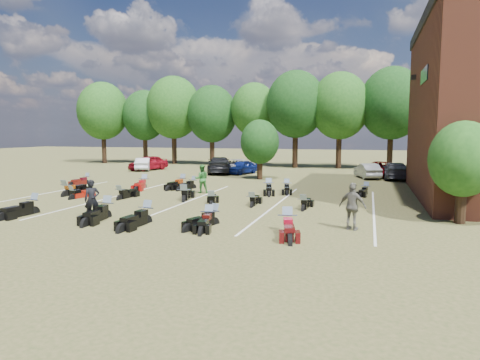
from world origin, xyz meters
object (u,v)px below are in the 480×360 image
at_px(person_green, 202,179).
at_px(motorcycle_14, 87,184).
at_px(person_black, 92,200).
at_px(motorcycle_3, 214,225).
at_px(car_4, 242,167).
at_px(motorcycle_7, 73,199).
at_px(person_grey, 353,207).
at_px(car_0, 148,163).

relative_size(person_green, motorcycle_14, 0.88).
height_order(person_black, motorcycle_3, person_black).
distance_m(car_4, motorcycle_14, 14.13).
xyz_separation_m(car_4, motorcycle_14, (-9.01, -10.86, -0.64)).
xyz_separation_m(car_4, motorcycle_7, (-5.07, -17.49, -0.64)).
height_order(person_green, person_grey, person_grey).
height_order(person_grey, motorcycle_7, person_grey).
bearing_deg(motorcycle_14, person_green, -4.48).
bearing_deg(person_black, person_grey, -33.81).
xyz_separation_m(car_0, person_black, (10.02, -23.24, 0.14)).
xyz_separation_m(person_grey, motorcycle_14, (-19.83, 10.08, -0.95)).
distance_m(motorcycle_7, motorcycle_14, 7.71).
bearing_deg(car_0, person_black, -49.53).
height_order(person_green, motorcycle_14, person_green).
bearing_deg(person_black, car_4, 49.10).
height_order(car_4, motorcycle_14, car_4).
bearing_deg(car_0, car_4, 11.11).
distance_m(car_0, motorcycle_3, 27.50).
height_order(car_0, motorcycle_14, car_0).
distance_m(car_0, person_black, 25.30).
height_order(car_4, person_green, person_green).
distance_m(car_4, person_black, 22.14).
xyz_separation_m(person_black, motorcycle_7, (-4.71, 4.65, -0.90)).
xyz_separation_m(person_grey, motorcycle_3, (-5.63, -0.64, -0.95)).
distance_m(person_black, motorcycle_14, 14.25).
bearing_deg(person_grey, motorcycle_14, -6.42).
relative_size(car_0, person_grey, 2.34).
relative_size(car_0, motorcycle_7, 2.22).
relative_size(person_black, person_green, 0.98).
relative_size(car_4, person_grey, 1.98).
xyz_separation_m(car_0, person_grey, (21.19, -22.03, 0.19)).
bearing_deg(car_4, motorcycle_7, -88.18).
xyz_separation_m(car_4, motorcycle_3, (5.18, -21.57, -0.64)).
bearing_deg(car_4, motorcycle_14, -111.70).
distance_m(motorcycle_3, motorcycle_14, 17.78).
bearing_deg(person_green, car_0, -76.43).
bearing_deg(motorcycle_7, person_grey, 179.55).
bearing_deg(motorcycle_7, car_0, -62.28).
height_order(person_grey, motorcycle_3, person_grey).
bearing_deg(motorcycle_7, person_green, -131.43).
height_order(car_4, motorcycle_7, car_4).
distance_m(person_black, motorcycle_7, 6.68).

